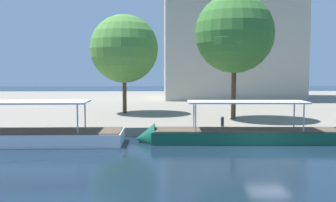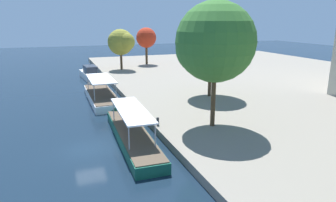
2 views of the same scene
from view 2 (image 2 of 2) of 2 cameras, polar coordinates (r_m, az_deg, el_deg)
ground_plane at (r=27.01m, az=-14.55°, el=-8.81°), size 220.00×220.00×0.00m
motor_yacht_0 at (r=59.17m, az=-14.53°, el=4.86°), size 9.56×3.25×4.65m
tour_boat_1 at (r=43.59m, az=-12.58°, el=1.02°), size 14.22×3.41×4.34m
tour_boat_2 at (r=28.75m, az=-7.08°, el=-6.10°), size 15.24×3.07×3.98m
mooring_bollard_0 at (r=29.51m, az=-1.93°, el=-3.77°), size 0.28×0.28×0.84m
tree_0 at (r=70.43m, az=-3.98°, el=11.71°), size 4.52×4.52×8.28m
tree_1 at (r=62.96m, az=-8.77°, el=10.90°), size 5.59×5.23×8.17m
tree_3 at (r=40.35m, az=8.14°, el=10.38°), size 7.26×7.26×10.52m
tree_4 at (r=28.22m, az=8.04°, el=10.72°), size 7.37×7.37×11.69m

